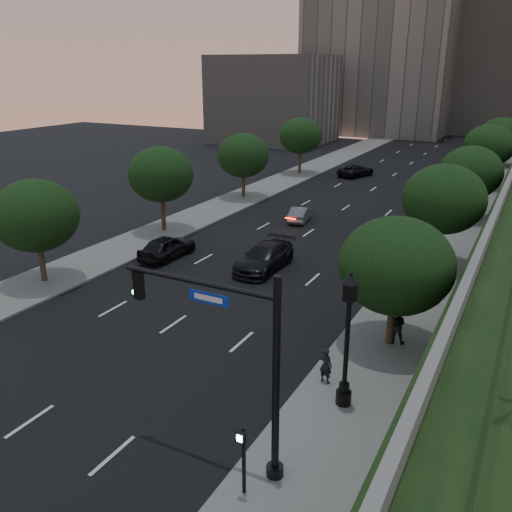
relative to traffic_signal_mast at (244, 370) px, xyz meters
The scene contains 28 objects.
ground 9.34m from the traffic_signal_mast, 163.75° to the left, with size 160.00×160.00×0.00m, color black.
road_surface 33.64m from the traffic_signal_mast, 104.28° to the left, with size 16.00×140.00×0.02m, color black.
sidewalk_right 32.66m from the traffic_signal_mast, 86.46° to the left, with size 4.50×140.00×0.15m, color slate.
sidewalk_left 37.48m from the traffic_signal_mast, 119.72° to the left, with size 4.50×140.00×0.15m, color slate.
parapet_wall 30.86m from the traffic_signal_mast, 80.20° to the left, with size 0.35×90.00×0.70m, color slate.
office_block_left 97.77m from the traffic_signal_mast, 103.26° to the left, with size 26.00×20.00×32.00m, color gray.
office_block_mid 104.84m from the traffic_signal_mast, 91.23° to the left, with size 22.00×18.00×26.00m, color gray.
office_block_filler 80.16m from the traffic_signal_mast, 115.31° to the left, with size 18.00×16.00×14.00m, color gray.
tree_right_a 10.61m from the traffic_signal_mast, 78.84° to the left, with size 5.20×5.20×6.24m.
tree_right_b 22.51m from the traffic_signal_mast, 84.76° to the left, with size 5.20×5.20×6.74m.
tree_right_c 35.46m from the traffic_signal_mast, 86.68° to the left, with size 5.20×5.20×6.24m.
tree_right_d 49.45m from the traffic_signal_mast, 87.62° to the left, with size 5.20×5.20×6.74m.
tree_right_e 64.44m from the traffic_signal_mast, 88.17° to the left, with size 5.20×5.20×6.24m.
tree_left_a 20.37m from the traffic_signal_mast, 155.63° to the left, with size 5.00×5.00×6.34m.
tree_left_b 27.59m from the traffic_signal_mast, 132.27° to the left, with size 5.00×5.00×6.71m.
tree_left_c 38.21m from the traffic_signal_mast, 119.04° to the left, with size 5.00×5.00×6.34m.
tree_left_d 50.91m from the traffic_signal_mast, 111.37° to the left, with size 5.00×5.00×6.71m.
traffic_signal_mast is the anchor object (origin of this frame).
street_lamp 5.15m from the traffic_signal_mast, 69.73° to the left, with size 0.64×0.64×5.62m.
pedestrian_signal 2.47m from the traffic_signal_mast, 63.36° to the right, with size 0.30×0.33×2.50m.
sedan_near_left 21.49m from the traffic_signal_mast, 133.26° to the left, with size 1.89×4.69×1.60m, color black.
sedan_mid_left 30.19m from the traffic_signal_mast, 109.79° to the left, with size 1.35×3.88×1.28m, color slate.
sedan_far_left 50.80m from the traffic_signal_mast, 103.78° to the left, with size 2.30×4.98×1.38m, color black.
sedan_near_right 18.58m from the traffic_signal_mast, 114.89° to the left, with size 2.28×5.60×1.62m, color black.
sedan_far_right 37.42m from the traffic_signal_mast, 92.49° to the left, with size 1.67×4.16×1.42m, color #515358.
pedestrian_a 6.47m from the traffic_signal_mast, 84.34° to the left, with size 0.56×0.37×1.54m, color black.
pedestrian_b 11.13m from the traffic_signal_mast, 77.70° to the left, with size 0.85×0.67×1.76m, color black.
pedestrian_c 19.36m from the traffic_signal_mast, 82.06° to the left, with size 1.13×0.47×1.92m, color black.
Camera 1 is at (15.31, -15.05, 12.54)m, focal length 38.00 mm.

